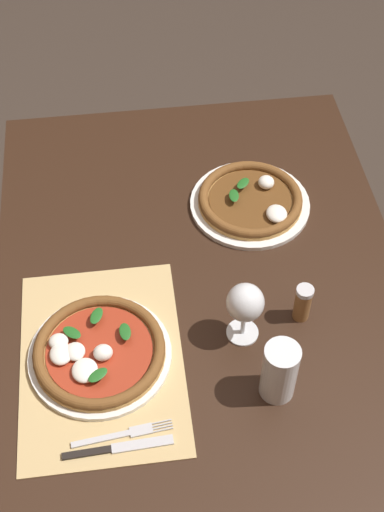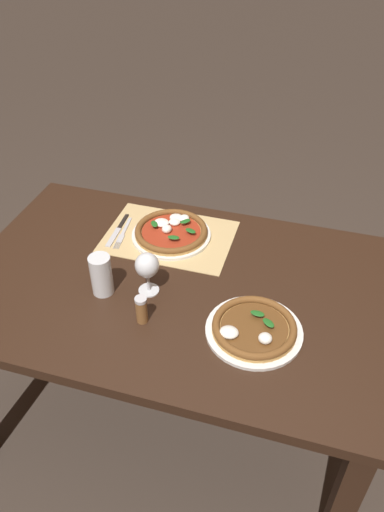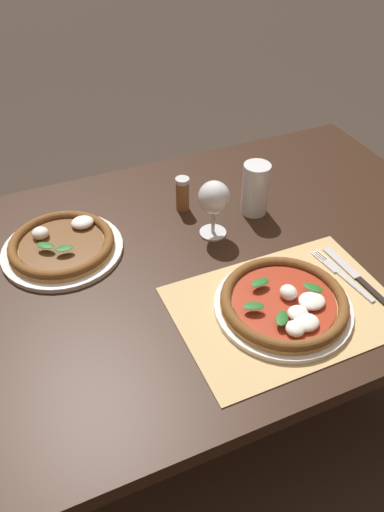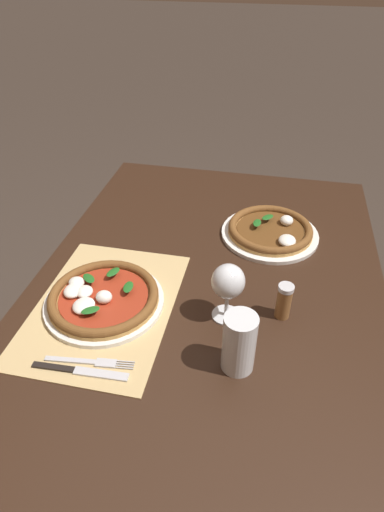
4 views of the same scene
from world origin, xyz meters
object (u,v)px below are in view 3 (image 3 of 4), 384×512
object	(u,v)px
wine_glass	(214,200)
knife	(354,275)
pizza_far	(62,245)
pint_glass	(255,190)
pepper_shaker	(182,194)
fork	(342,275)
pizza_near	(285,303)

from	to	relation	value
wine_glass	knife	xyz separation A→B (m)	(0.23, -0.28, -0.10)
pizza_far	knife	distance (m)	0.71
pint_glass	pepper_shaker	distance (m)	0.20
fork	knife	bearing A→B (deg)	-22.09
knife	pepper_shaker	distance (m)	0.49
pizza_near	fork	distance (m)	0.19
wine_glass	pizza_near	bearing A→B (deg)	-85.68
wine_glass	fork	bearing A→B (deg)	-52.76
pizza_near	pizza_far	distance (m)	0.56
pizza_near	pizza_far	size ratio (longest dim) A/B	1.01
pizza_far	wine_glass	xyz separation A→B (m)	(0.37, -0.09, 0.09)
pizza_near	pepper_shaker	world-z (taller)	pepper_shaker
pint_glass	knife	bearing A→B (deg)	-74.87
pizza_near	pint_glass	size ratio (longest dim) A/B	2.08
pizza_far	wine_glass	distance (m)	0.39
fork	knife	distance (m)	0.03
pint_glass	pizza_near	bearing A→B (deg)	-108.87
fork	pizza_far	bearing A→B (deg)	148.40
pizza_near	pepper_shaker	xyz separation A→B (m)	(-0.05, 0.45, 0.03)
pizza_far	pepper_shaker	bearing A→B (deg)	8.12
pepper_shaker	pizza_far	bearing A→B (deg)	-171.88
pepper_shaker	fork	bearing A→B (deg)	-59.94
knife	pint_glass	bearing A→B (deg)	105.13
pint_glass	pizza_far	bearing A→B (deg)	175.56
pizza_far	fork	distance (m)	0.68
wine_glass	fork	world-z (taller)	wine_glass
pizza_far	knife	world-z (taller)	pizza_far
pizza_far	pint_glass	distance (m)	0.52
wine_glass	pint_glass	world-z (taller)	wine_glass
pint_glass	knife	world-z (taller)	pint_glass
pizza_near	knife	size ratio (longest dim) A/B	1.40
pepper_shaker	pizza_near	bearing A→B (deg)	-83.32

